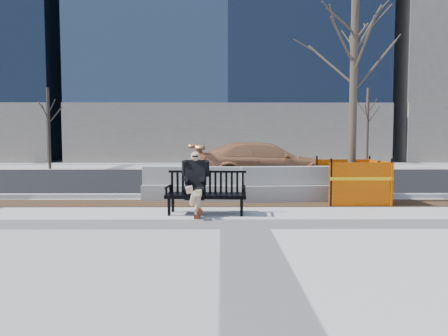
{
  "coord_description": "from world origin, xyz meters",
  "views": [
    {
      "loc": [
        -0.45,
        -8.17,
        1.7
      ],
      "look_at": [
        -0.38,
        1.68,
        0.99
      ],
      "focal_mm": 33.74,
      "sensor_mm": 36.0,
      "label": 1
    }
  ],
  "objects": [
    {
      "name": "seated_man",
      "position": [
        -1.03,
        1.15,
        0.0
      ],
      "size": [
        0.66,
        1.03,
        1.4
      ],
      "primitive_type": null,
      "rotation": [
        0.0,
        0.0,
        -0.06
      ],
      "color": "black",
      "rests_on": "ground"
    },
    {
      "name": "far_tree_right",
      "position": [
        7.58,
        14.91,
        0.0
      ],
      "size": [
        2.02,
        2.02,
        4.75
      ],
      "primitive_type": null,
      "rotation": [
        0.0,
        0.0,
        -0.16
      ],
      "color": "#48382E",
      "rests_on": "ground"
    },
    {
      "name": "curb",
      "position": [
        0.0,
        3.55,
        0.06
      ],
      "size": [
        60.0,
        0.25,
        0.12
      ],
      "primitive_type": "cube",
      "color": "#9E9B93",
      "rests_on": "ground"
    },
    {
      "name": "asphalt_street",
      "position": [
        0.0,
        8.8,
        0.0
      ],
      "size": [
        60.0,
        10.4,
        0.01
      ],
      "primitive_type": "cube",
      "color": "black",
      "rests_on": "ground"
    },
    {
      "name": "jersey_barrier_right",
      "position": [
        1.71,
        3.04,
        0.0
      ],
      "size": [
        3.31,
        0.89,
        0.94
      ],
      "primitive_type": null,
      "rotation": [
        0.0,
        0.0,
        0.07
      ],
      "color": "#98968E",
      "rests_on": "ground"
    },
    {
      "name": "far_tree_left",
      "position": [
        -9.73,
        14.6,
        0.0
      ],
      "size": [
        2.22,
        2.22,
        4.7
      ],
      "primitive_type": null,
      "rotation": [
        0.0,
        0.0,
        0.34
      ],
      "color": "#43372B",
      "rests_on": "ground"
    },
    {
      "name": "tree_fence",
      "position": [
        2.98,
        2.81,
        0.0
      ],
      "size": [
        2.41,
        2.41,
        5.95
      ],
      "primitive_type": null,
      "rotation": [
        0.0,
        0.0,
        0.01
      ],
      "color": "#F36300",
      "rests_on": "ground"
    },
    {
      "name": "jersey_barrier_left",
      "position": [
        -0.95,
        3.13,
        0.0
      ],
      "size": [
        3.27,
        0.9,
        0.93
      ],
      "primitive_type": null,
      "rotation": [
        0.0,
        0.0,
        -0.08
      ],
      "color": "gray",
      "rests_on": "ground"
    },
    {
      "name": "sedan",
      "position": [
        1.08,
        7.13,
        0.0
      ],
      "size": [
        5.57,
        3.1,
        1.53
      ],
      "primitive_type": "imported",
      "rotation": [
        0.0,
        0.0,
        1.76
      ],
      "color": "#C6824E",
      "rests_on": "ground"
    },
    {
      "name": "mulch_strip",
      "position": [
        0.0,
        2.6,
        0.0
      ],
      "size": [
        40.0,
        1.2,
        0.02
      ],
      "primitive_type": "cube",
      "color": "#47301C",
      "rests_on": "ground"
    },
    {
      "name": "ground",
      "position": [
        0.0,
        0.0,
        0.0
      ],
      "size": [
        120.0,
        120.0,
        0.0
      ],
      "primitive_type": "plane",
      "color": "beige",
      "rests_on": "ground"
    },
    {
      "name": "bench",
      "position": [
        -0.78,
        1.08,
        0.0
      ],
      "size": [
        1.85,
        0.76,
        0.97
      ],
      "primitive_type": null,
      "rotation": [
        0.0,
        0.0,
        -0.06
      ],
      "color": "black",
      "rests_on": "ground"
    }
  ]
}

